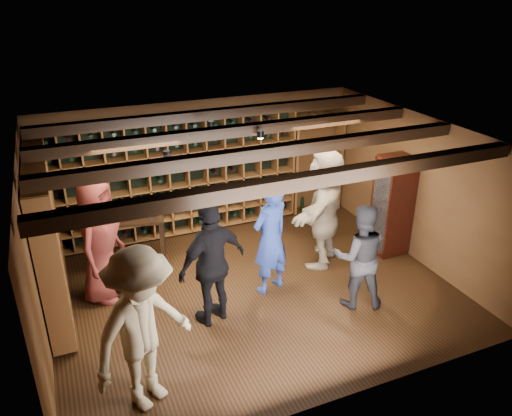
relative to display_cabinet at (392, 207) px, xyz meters
name	(u,v)px	position (x,y,z in m)	size (l,w,h in m)	color
ground	(253,289)	(-2.71, -0.20, -0.86)	(6.00, 6.00, 0.00)	black
room_shell	(251,141)	(-2.71, -0.15, 1.56)	(6.00, 6.00, 6.00)	brown
wine_rack_back	(178,177)	(-3.24, 2.13, 0.29)	(4.65, 0.30, 2.20)	brown
wine_rack_left	(47,234)	(-5.54, 0.62, 0.29)	(0.30, 2.65, 2.20)	brown
crate_shelf	(319,138)	(-0.31, 2.12, 0.71)	(1.20, 0.32, 2.07)	brown
display_cabinet	(392,207)	(0.00, 0.00, 0.00)	(0.55, 0.50, 1.75)	#36100A
man_blue_shirt	(270,238)	(-2.46, -0.29, 0.05)	(0.66, 0.43, 1.82)	navy
man_grey_suit	(359,256)	(-1.43, -1.15, -0.04)	(0.79, 0.61, 1.62)	black
guest_red_floral	(100,241)	(-4.86, 0.49, 0.11)	(0.95, 0.62, 1.94)	maroon
guest_woman_black	(212,264)	(-3.51, -0.70, 0.07)	(1.08, 0.45, 1.84)	black
guest_khaki	(143,330)	(-4.69, -1.86, 0.15)	(1.29, 0.74, 2.00)	#9B8C6B
guest_beige	(324,208)	(-1.27, 0.15, 0.16)	(1.88, 0.60, 2.03)	gray
tasting_table	(128,223)	(-4.33, 1.33, -0.07)	(1.29, 0.86, 1.17)	black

